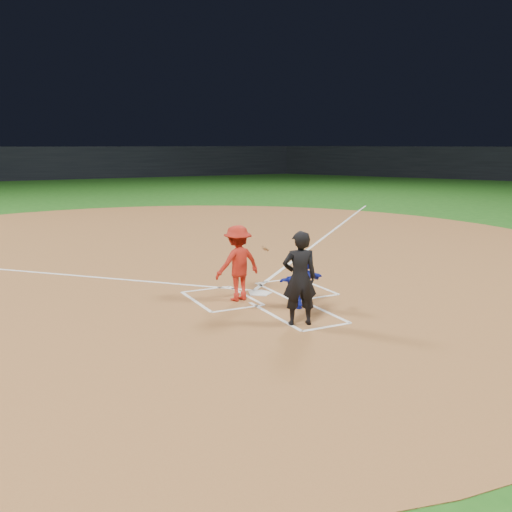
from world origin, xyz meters
name	(u,v)px	position (x,y,z in m)	size (l,w,h in m)	color
ground	(260,294)	(0.00, 0.00, 0.00)	(120.00, 120.00, 0.00)	#184D13
home_plate_dirt	(176,251)	(0.00, 6.00, 0.01)	(28.00, 28.00, 0.01)	brown
stadium_wall_far	(33,163)	(0.00, 48.00, 1.60)	(80.00, 1.20, 3.20)	black
home_plate	(260,293)	(0.00, 0.00, 0.02)	(0.60, 0.60, 0.02)	silver
catcher	(304,281)	(0.31, -1.44, 0.58)	(1.05, 0.34, 1.14)	#1522AE
umpire	(300,278)	(-0.38, -2.40, 0.93)	(0.67, 0.44, 1.83)	black
chalk_markings	(183,255)	(0.00, 5.29, 0.01)	(28.35, 17.32, 0.01)	white
batter_at_plate	(238,263)	(-0.69, -0.28, 0.85)	(1.45, 0.90, 1.68)	#A71D12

